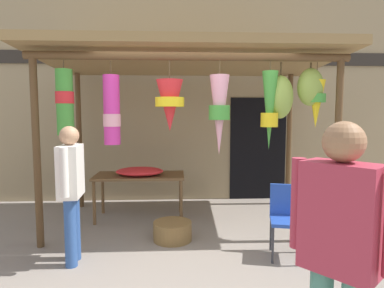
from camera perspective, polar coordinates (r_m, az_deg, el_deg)
The scene contains 9 objects.
ground_plane at distance 4.22m, azimuth 0.75°, elevation -18.31°, with size 30.00×30.00×0.00m, color gray.
shop_facade at distance 6.47m, azimuth -0.63°, elevation 9.92°, with size 9.68×0.29×4.42m.
market_stall_canopy at distance 4.84m, azimuth 0.27°, elevation 12.38°, with size 4.33×2.31×2.64m.
display_table at distance 5.34m, azimuth -9.14°, elevation -6.06°, with size 1.42×0.69×0.72m.
flower_heap_on_table at distance 5.24m, azimuth -8.99°, elevation -4.75°, with size 0.75×0.52×0.13m.
folding_chair at distance 4.11m, azimuth 16.37°, elevation -11.67°, with size 0.48×0.48×0.84m.
wicker_basket_by_table at distance 4.52m, azimuth -3.43°, elevation -14.95°, with size 0.51×0.51×0.25m, color brown.
vendor_in_orange at distance 3.89m, azimuth -20.42°, elevation -6.56°, with size 0.25×0.59×1.56m.
customer_foreground at distance 2.05m, azimuth 24.38°, elevation -15.58°, with size 0.43×0.47×1.65m.
Camera 1 is at (-0.25, -3.85, 1.69)m, focal length 30.49 mm.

